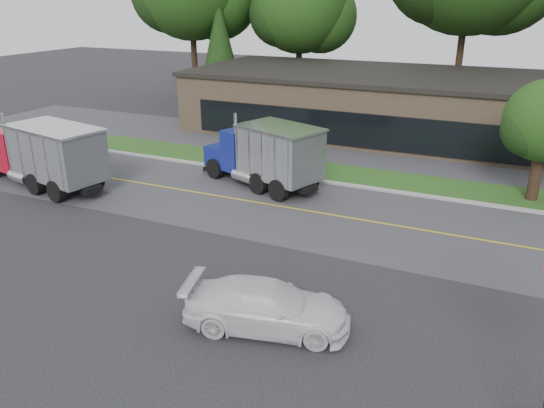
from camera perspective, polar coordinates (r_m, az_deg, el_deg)
The scene contains 12 objects.
ground at distance 17.92m, azimuth -7.80°, elevation -10.61°, with size 140.00×140.00×0.00m, color #38383E.
road at distance 25.12m, azimuth 2.99°, elevation -0.64°, with size 60.00×8.00×0.02m, color #525257.
center_line at distance 25.12m, azimuth 2.99°, elevation -0.64°, with size 60.00×0.12×0.01m, color gold.
curb at distance 28.83m, azimuth 6.05°, elevation 2.25°, with size 60.00×0.30×0.12m, color #9E9E99.
grass_verge at distance 30.45m, azimuth 7.14°, elevation 3.26°, with size 60.00×3.40×0.03m, color #2B521C.
far_parking at distance 35.06m, azimuth 9.62°, elevation 5.58°, with size 60.00×7.00×0.02m, color #525257.
strip_mall at distance 39.93m, azimuth 14.92°, elevation 10.07°, with size 32.00×12.00×4.00m, color #8E7357.
tree_far_b at distance 50.25m, azimuth 3.22°, elevation 20.24°, with size 9.15×8.62×13.06m.
evergreen_left at distance 49.35m, azimuth -5.63°, elevation 16.45°, with size 4.12×4.12×9.37m.
dump_truck_red at distance 30.16m, azimuth -23.32°, elevation 5.06°, with size 9.01×4.20×3.36m.
dump_truck_blue at distance 27.69m, azimuth -0.57°, elevation 5.46°, with size 7.33×4.78×3.36m.
rally_car at distance 16.28m, azimuth -0.52°, elevation -10.95°, with size 2.05×5.05×1.46m, color silver.
Camera 1 is at (8.35, -12.70, 9.49)m, focal length 35.00 mm.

